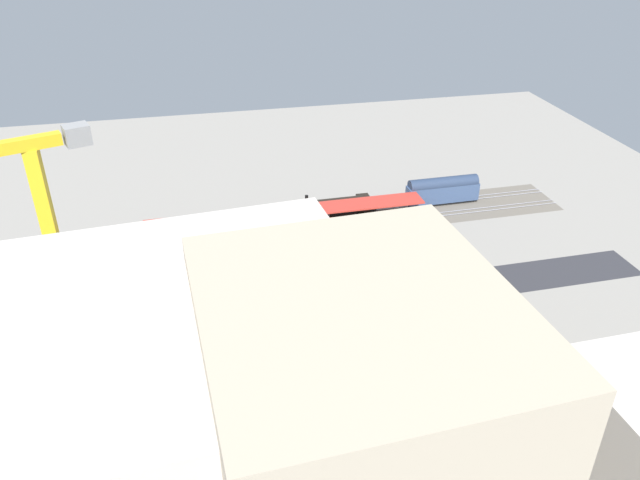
{
  "coord_description": "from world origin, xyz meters",
  "views": [
    {
      "loc": [
        14.63,
        88.4,
        60.81
      ],
      "look_at": [
        -5.03,
        -0.39,
        8.93
      ],
      "focal_mm": 34.7,
      "sensor_mm": 36.0,
      "label": 1
    }
  ],
  "objects_px": {
    "street_tree_2": "(366,294)",
    "platform_canopy_near": "(231,236)",
    "street_tree_3": "(68,326)",
    "parked_car_0": "(403,279)",
    "construction_building": "(270,346)",
    "box_truck_2": "(261,320)",
    "street_tree_0": "(97,325)",
    "parked_car_4": "(209,303)",
    "street_tree_1": "(428,288)",
    "traffic_light": "(395,258)",
    "box_truck_0": "(268,314)",
    "parked_car_2": "(307,292)",
    "parked_car_5": "(156,311)",
    "tower_crane": "(48,288)",
    "passenger_coach": "(443,190)",
    "box_truck_1": "(249,317)",
    "platform_canopy_far": "(288,212)",
    "locomotive": "(338,206)",
    "parked_car_1": "(356,286)",
    "parked_car_3": "(263,297)",
    "street_tree_4": "(439,282)"
  },
  "relations": [
    {
      "from": "platform_canopy_near",
      "to": "box_truck_0",
      "type": "relative_size",
      "value": 7.28
    },
    {
      "from": "parked_car_1",
      "to": "street_tree_1",
      "type": "xyz_separation_m",
      "value": [
        -9.48,
        8.6,
        3.83
      ]
    },
    {
      "from": "passenger_coach",
      "to": "street_tree_0",
      "type": "xyz_separation_m",
      "value": [
        69.29,
        36.13,
        1.45
      ]
    },
    {
      "from": "street_tree_2",
      "to": "street_tree_4",
      "type": "xyz_separation_m",
      "value": [
        -12.33,
        0.04,
        0.56
      ]
    },
    {
      "from": "box_truck_1",
      "to": "street_tree_0",
      "type": "distance_m",
      "value": 22.71
    },
    {
      "from": "platform_canopy_near",
      "to": "street_tree_2",
      "type": "distance_m",
      "value": 31.13
    },
    {
      "from": "traffic_light",
      "to": "box_truck_0",
      "type": "bearing_deg",
      "value": 17.53
    },
    {
      "from": "platform_canopy_near",
      "to": "street_tree_0",
      "type": "relative_size",
      "value": 8.98
    },
    {
      "from": "passenger_coach",
      "to": "box_truck_2",
      "type": "bearing_deg",
      "value": 38.56
    },
    {
      "from": "locomotive",
      "to": "street_tree_0",
      "type": "height_order",
      "value": "street_tree_0"
    },
    {
      "from": "parked_car_3",
      "to": "box_truck_0",
      "type": "distance_m",
      "value": 6.28
    },
    {
      "from": "parked_car_4",
      "to": "box_truck_2",
      "type": "xyz_separation_m",
      "value": [
        -7.67,
        7.81,
        0.82
      ]
    },
    {
      "from": "parked_car_3",
      "to": "street_tree_3",
      "type": "height_order",
      "value": "street_tree_3"
    },
    {
      "from": "street_tree_3",
      "to": "box_truck_1",
      "type": "bearing_deg",
      "value": -177.68
    },
    {
      "from": "passenger_coach",
      "to": "parked_car_3",
      "type": "height_order",
      "value": "passenger_coach"
    },
    {
      "from": "parked_car_0",
      "to": "street_tree_2",
      "type": "height_order",
      "value": "street_tree_2"
    },
    {
      "from": "parked_car_2",
      "to": "street_tree_0",
      "type": "bearing_deg",
      "value": 12.51
    },
    {
      "from": "construction_building",
      "to": "box_truck_2",
      "type": "bearing_deg",
      "value": -93.0
    },
    {
      "from": "parked_car_5",
      "to": "tower_crane",
      "type": "xyz_separation_m",
      "value": [
        8.23,
        25.71,
        22.77
      ]
    },
    {
      "from": "box_truck_2",
      "to": "street_tree_4",
      "type": "distance_m",
      "value": 29.62
    },
    {
      "from": "platform_canopy_far",
      "to": "locomotive",
      "type": "xyz_separation_m",
      "value": [
        -11.66,
        -4.67,
        -2.26
      ]
    },
    {
      "from": "box_truck_0",
      "to": "street_tree_0",
      "type": "bearing_deg",
      "value": 3.0
    },
    {
      "from": "locomotive",
      "to": "construction_building",
      "type": "xyz_separation_m",
      "value": [
        22.09,
        51.2,
        6.96
      ]
    },
    {
      "from": "street_tree_0",
      "to": "tower_crane",
      "type": "bearing_deg",
      "value": 89.08
    },
    {
      "from": "parked_car_2",
      "to": "street_tree_4",
      "type": "bearing_deg",
      "value": 160.03
    },
    {
      "from": "street_tree_2",
      "to": "parked_car_5",
      "type": "bearing_deg",
      "value": -12.78
    },
    {
      "from": "parked_car_0",
      "to": "box_truck_0",
      "type": "relative_size",
      "value": 0.5
    },
    {
      "from": "box_truck_2",
      "to": "street_tree_4",
      "type": "bearing_deg",
      "value": 179.43
    },
    {
      "from": "platform_canopy_far",
      "to": "parked_car_2",
      "type": "relative_size",
      "value": 11.84
    },
    {
      "from": "street_tree_3",
      "to": "parked_car_0",
      "type": "bearing_deg",
      "value": -171.75
    },
    {
      "from": "parked_car_1",
      "to": "street_tree_4",
      "type": "bearing_deg",
      "value": 147.18
    },
    {
      "from": "passenger_coach",
      "to": "box_truck_2",
      "type": "distance_m",
      "value": 57.72
    },
    {
      "from": "parked_car_3",
      "to": "street_tree_2",
      "type": "distance_m",
      "value": 17.78
    },
    {
      "from": "traffic_light",
      "to": "parked_car_1",
      "type": "bearing_deg",
      "value": 10.09
    },
    {
      "from": "platform_canopy_near",
      "to": "street_tree_1",
      "type": "height_order",
      "value": "street_tree_1"
    },
    {
      "from": "parked_car_1",
      "to": "street_tree_2",
      "type": "distance_m",
      "value": 8.32
    },
    {
      "from": "parked_car_2",
      "to": "street_tree_0",
      "type": "relative_size",
      "value": 0.68
    },
    {
      "from": "platform_canopy_far",
      "to": "parked_car_4",
      "type": "relative_size",
      "value": 12.16
    },
    {
      "from": "passenger_coach",
      "to": "street_tree_4",
      "type": "height_order",
      "value": "street_tree_4"
    },
    {
      "from": "parked_car_2",
      "to": "parked_car_4",
      "type": "distance_m",
      "value": 16.6
    },
    {
      "from": "construction_building",
      "to": "street_tree_0",
      "type": "height_order",
      "value": "construction_building"
    },
    {
      "from": "box_truck_1",
      "to": "street_tree_1",
      "type": "distance_m",
      "value": 29.04
    },
    {
      "from": "street_tree_0",
      "to": "street_tree_1",
      "type": "relative_size",
      "value": 1.05
    },
    {
      "from": "parked_car_3",
      "to": "tower_crane",
      "type": "distance_m",
      "value": 43.03
    },
    {
      "from": "locomotive",
      "to": "parked_car_0",
      "type": "distance_m",
      "value": 28.67
    },
    {
      "from": "passenger_coach",
      "to": "parked_car_4",
      "type": "distance_m",
      "value": 59.88
    },
    {
      "from": "box_truck_0",
      "to": "street_tree_0",
      "type": "relative_size",
      "value": 1.23
    },
    {
      "from": "parked_car_1",
      "to": "box_truck_2",
      "type": "distance_m",
      "value": 19.13
    },
    {
      "from": "parked_car_4",
      "to": "parked_car_5",
      "type": "relative_size",
      "value": 1.1
    },
    {
      "from": "street_tree_2",
      "to": "platform_canopy_near",
      "type": "bearing_deg",
      "value": -51.54
    }
  ]
}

